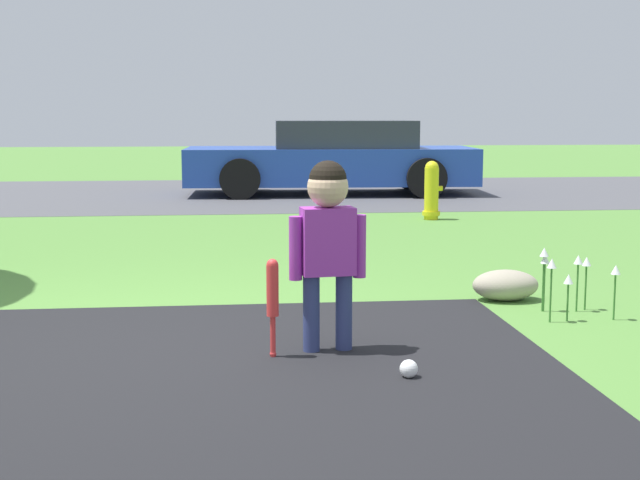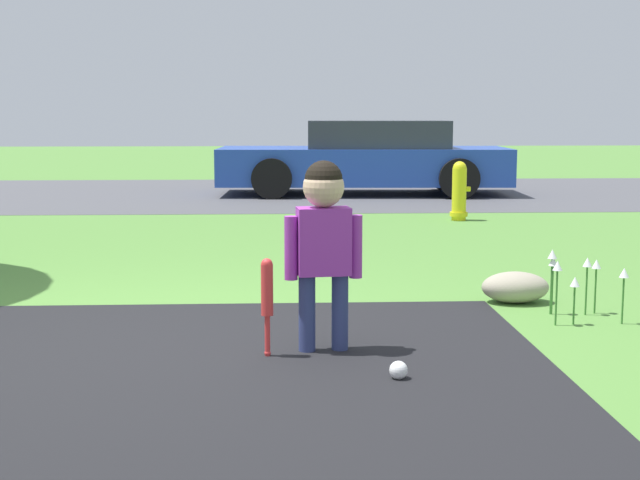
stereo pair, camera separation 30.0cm
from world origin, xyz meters
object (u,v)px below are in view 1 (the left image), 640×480
fire_hydrant (432,191)px  parked_car (333,159)px  sports_ball (409,369)px  child (328,228)px  baseball_bat (273,294)px

fire_hydrant → parked_car: parked_car is taller
sports_ball → parked_car: (0.84, 10.04, 0.52)m
sports_ball → parked_car: parked_car is taller
child → parked_car: bearing=76.6°
child → fire_hydrant: bearing=65.4°
baseball_bat → fire_hydrant: bearing=69.3°
child → baseball_bat: (-0.31, -0.10, -0.34)m
child → sports_ball: child is taller
fire_hydrant → parked_car: size_ratio=0.15×
sports_ball → fire_hydrant: (1.63, 6.49, 0.31)m
fire_hydrant → parked_car: (-0.78, 3.56, 0.22)m
child → baseball_bat: bearing=-167.9°
fire_hydrant → baseball_bat: bearing=-110.7°
fire_hydrant → parked_car: bearing=102.4°
baseball_bat → parked_car: (1.50, 9.59, 0.22)m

